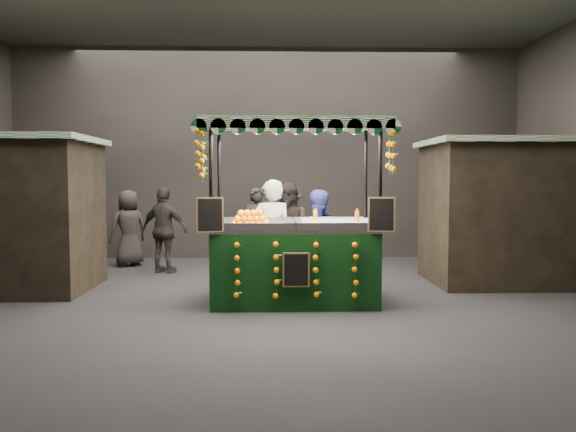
{
  "coord_description": "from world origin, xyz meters",
  "views": [
    {
      "loc": [
        0.09,
        -8.9,
        1.9
      ],
      "look_at": [
        0.35,
        0.17,
        1.31
      ],
      "focal_mm": 36.16,
      "sensor_mm": 36.0,
      "label": 1
    }
  ],
  "objects": [
    {
      "name": "shopper_0",
      "position": [
        -0.2,
        3.11,
        0.86
      ],
      "size": [
        0.63,
        0.42,
        1.71
      ],
      "rotation": [
        0.0,
        0.0,
        0.02
      ],
      "color": "black",
      "rests_on": "ground"
    },
    {
      "name": "shopper_3",
      "position": [
        0.47,
        3.5,
        0.87
      ],
      "size": [
        1.13,
        1.3,
        1.74
      ],
      "rotation": [
        0.0,
        0.0,
        1.04
      ],
      "color": "#2D2625",
      "rests_on": "ground"
    },
    {
      "name": "shopper_1",
      "position": [
        0.42,
        2.19,
        0.91
      ],
      "size": [
        1.1,
        1.12,
        1.82
      ],
      "rotation": [
        0.0,
        0.0,
        -0.85
      ],
      "color": "black",
      "rests_on": "ground"
    },
    {
      "name": "neighbour_stall_right",
      "position": [
        4.4,
        1.5,
        1.31
      ],
      "size": [
        3.0,
        2.2,
        2.6
      ],
      "color": "black",
      "rests_on": "ground"
    },
    {
      "name": "juice_stall",
      "position": [
        0.45,
        -0.14,
        0.86
      ],
      "size": [
        2.85,
        1.68,
        2.76
      ],
      "color": "black",
      "rests_on": "ground"
    },
    {
      "name": "market_hall",
      "position": [
        0.0,
        0.0,
        3.38
      ],
      "size": [
        12.1,
        10.1,
        5.05
      ],
      "color": "black",
      "rests_on": "ground"
    },
    {
      "name": "ground",
      "position": [
        0.0,
        0.0,
        0.0
      ],
      "size": [
        12.0,
        12.0,
        0.0
      ],
      "primitive_type": "plane",
      "color": "black",
      "rests_on": "ground"
    },
    {
      "name": "shopper_4",
      "position": [
        -3.01,
        3.71,
        0.83
      ],
      "size": [
        0.96,
        0.9,
        1.65
      ],
      "rotation": [
        0.0,
        0.0,
        3.77
      ],
      "color": "#2B2523",
      "rests_on": "ground"
    },
    {
      "name": "vendor_blue",
      "position": [
        0.85,
        0.85,
        0.85
      ],
      "size": [
        0.9,
        0.75,
        1.71
      ],
      "rotation": [
        0.0,
        0.0,
        3.27
      ],
      "color": "navy",
      "rests_on": "ground"
    },
    {
      "name": "vendor_grey",
      "position": [
        0.09,
        0.68,
        0.94
      ],
      "size": [
        0.75,
        0.56,
        1.88
      ],
      "rotation": [
        0.0,
        0.0,
        3.32
      ],
      "color": "gray",
      "rests_on": "ground"
    },
    {
      "name": "neighbour_stall_left",
      "position": [
        -4.4,
        1.0,
        1.31
      ],
      "size": [
        3.0,
        2.2,
        2.6
      ],
      "color": "black",
      "rests_on": "ground"
    },
    {
      "name": "shopper_2",
      "position": [
        -2.06,
        2.75,
        0.87
      ],
      "size": [
        1.1,
        0.75,
        1.73
      ],
      "rotation": [
        0.0,
        0.0,
        2.78
      ],
      "color": "#282320",
      "rests_on": "ground"
    }
  ]
}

